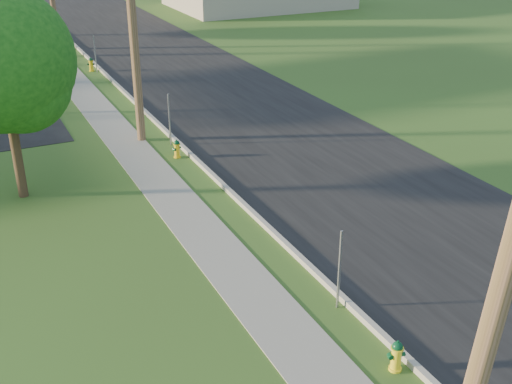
# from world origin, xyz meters

# --- Properties ---
(road) EXTENTS (8.00, 120.00, 0.02)m
(road) POSITION_xyz_m (4.50, 10.00, 0.01)
(road) COLOR black
(road) RESTS_ON ground
(curb) EXTENTS (0.15, 120.00, 0.15)m
(curb) POSITION_xyz_m (0.50, 10.00, 0.07)
(curb) COLOR #9F9B91
(curb) RESTS_ON ground
(sidewalk) EXTENTS (1.50, 120.00, 0.03)m
(sidewalk) POSITION_xyz_m (-1.25, 10.00, 0.01)
(sidewalk) COLOR gray
(sidewalk) RESTS_ON ground
(utility_pole_mid) EXTENTS (1.40, 0.32, 9.80)m
(utility_pole_mid) POSITION_xyz_m (-0.60, 17.00, 4.95)
(utility_pole_mid) COLOR brown
(utility_pole_mid) RESTS_ON ground
(sign_post_near) EXTENTS (0.05, 0.04, 2.00)m
(sign_post_near) POSITION_xyz_m (0.25, 4.20, 1.00)
(sign_post_near) COLOR gray
(sign_post_near) RESTS_ON ground
(sign_post_mid) EXTENTS (0.05, 0.04, 2.00)m
(sign_post_mid) POSITION_xyz_m (0.25, 16.00, 1.00)
(sign_post_mid) COLOR gray
(sign_post_mid) RESTS_ON ground
(sign_post_far) EXTENTS (0.05, 0.04, 2.00)m
(sign_post_far) POSITION_xyz_m (0.25, 28.20, 1.00)
(sign_post_far) COLOR gray
(sign_post_far) RESTS_ON ground
(tree_verge) EXTENTS (4.26, 4.26, 6.46)m
(tree_verge) POSITION_xyz_m (-5.34, 13.59, 4.16)
(tree_verge) COLOR #372618
(tree_verge) RESTS_ON ground
(hydrant_near) EXTENTS (0.37, 0.33, 0.71)m
(hydrant_near) POSITION_xyz_m (0.14, 1.87, 0.35)
(hydrant_near) COLOR yellow
(hydrant_near) RESTS_ON ground
(hydrant_mid) EXTENTS (0.35, 0.31, 0.68)m
(hydrant_mid) POSITION_xyz_m (0.04, 14.66, 0.33)
(hydrant_mid) COLOR gold
(hydrant_mid) RESTS_ON ground
(hydrant_far) EXTENTS (0.39, 0.35, 0.76)m
(hydrant_far) POSITION_xyz_m (0.06, 28.64, 0.37)
(hydrant_far) COLOR gold
(hydrant_far) RESTS_ON ground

